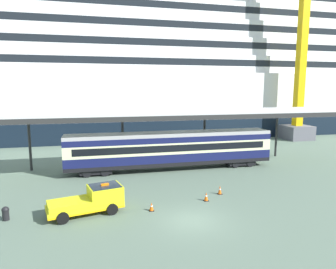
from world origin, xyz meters
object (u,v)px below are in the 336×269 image
(traffic_cone_far, at_px, (206,196))
(traffic_cone_near, at_px, (151,207))
(service_truck, at_px, (92,199))
(dockside_crane, at_px, (304,47))
(cruise_ship, at_px, (188,66))
(quay_bollard, at_px, (6,213))
(train_carriage, at_px, (171,149))
(traffic_cone_mid, at_px, (220,190))

(traffic_cone_far, bearing_deg, traffic_cone_near, -168.29)
(service_truck, bearing_deg, dockside_crane, 34.95)
(cruise_ship, distance_m, traffic_cone_far, 43.50)
(traffic_cone_far, relative_size, quay_bollard, 0.75)
(traffic_cone_far, bearing_deg, train_carriage, 92.12)
(service_truck, bearing_deg, cruise_ship, 64.05)
(quay_bollard, bearing_deg, traffic_cone_mid, 4.90)
(traffic_cone_mid, distance_m, dockside_crane, 37.05)
(cruise_ship, bearing_deg, dockside_crane, -45.78)
(traffic_cone_far, distance_m, quay_bollard, 14.46)
(dockside_crane, xyz_separation_m, quay_bollard, (-40.73, -24.41, -15.24))
(service_truck, relative_size, quay_bollard, 5.75)
(cruise_ship, relative_size, traffic_cone_far, 230.01)
(traffic_cone_near, distance_m, traffic_cone_mid, 6.60)
(traffic_cone_near, bearing_deg, traffic_cone_mid, 18.83)
(cruise_ship, relative_size, quay_bollard, 172.42)
(cruise_ship, height_order, dockside_crane, dockside_crane)
(dockside_crane, relative_size, quay_bollard, 54.00)
(traffic_cone_near, height_order, traffic_cone_mid, traffic_cone_mid)
(service_truck, height_order, traffic_cone_mid, service_truck)
(dockside_crane, bearing_deg, train_carriage, -151.77)
(dockside_crane, bearing_deg, traffic_cone_far, -137.34)
(cruise_ship, bearing_deg, service_truck, -115.95)
(service_truck, height_order, quay_bollard, service_truck)
(traffic_cone_mid, relative_size, traffic_cone_far, 1.04)
(train_carriage, xyz_separation_m, service_truck, (-8.37, -10.16, -1.32))
(train_carriage, distance_m, traffic_cone_far, 10.11)
(dockside_crane, bearing_deg, cruise_ship, 134.22)
(traffic_cone_far, xyz_separation_m, dockside_crane, (26.28, 24.21, 15.40))
(cruise_ship, distance_m, traffic_cone_mid, 42.01)
(train_carriage, relative_size, traffic_cone_far, 31.15)
(cruise_ship, distance_m, train_carriage, 34.02)
(service_truck, xyz_separation_m, traffic_cone_near, (4.15, -0.69, -0.68))
(traffic_cone_far, relative_size, dockside_crane, 0.01)
(traffic_cone_near, xyz_separation_m, quay_bollard, (-9.88, 0.75, 0.20))
(train_carriage, distance_m, dockside_crane, 33.10)
(traffic_cone_far, height_order, dockside_crane, dockside_crane)
(train_carriage, distance_m, quay_bollard, 17.43)
(service_truck, distance_m, traffic_cone_near, 4.27)
(cruise_ship, distance_m, service_truck, 46.50)
(service_truck, relative_size, traffic_cone_far, 7.67)
(traffic_cone_near, relative_size, traffic_cone_far, 0.89)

